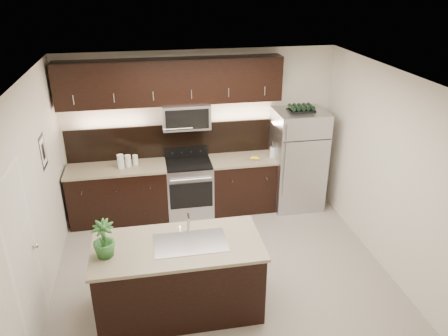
% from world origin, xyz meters
% --- Properties ---
extents(ground, '(4.50, 4.50, 0.00)m').
position_xyz_m(ground, '(0.00, 0.00, 0.00)').
color(ground, gray).
rests_on(ground, ground).
extents(room_walls, '(4.52, 4.02, 2.71)m').
position_xyz_m(room_walls, '(-0.11, -0.04, 1.70)').
color(room_walls, beige).
rests_on(room_walls, ground).
extents(counter_run, '(3.51, 0.65, 0.94)m').
position_xyz_m(counter_run, '(-0.46, 1.69, 0.47)').
color(counter_run, black).
rests_on(counter_run, ground).
extents(upper_fixtures, '(3.49, 0.40, 1.66)m').
position_xyz_m(upper_fixtures, '(-0.43, 1.84, 2.14)').
color(upper_fixtures, black).
rests_on(upper_fixtures, counter_run).
extents(island, '(1.96, 0.96, 0.94)m').
position_xyz_m(island, '(-0.63, -0.65, 0.47)').
color(island, black).
rests_on(island, ground).
extents(sink_faucet, '(0.84, 0.50, 0.28)m').
position_xyz_m(sink_faucet, '(-0.48, -0.64, 0.96)').
color(sink_faucet, silver).
rests_on(sink_faucet, island).
extents(refrigerator, '(0.83, 0.75, 1.72)m').
position_xyz_m(refrigerator, '(1.62, 1.63, 0.86)').
color(refrigerator, '#B2B2B7').
rests_on(refrigerator, ground).
extents(wine_rack, '(0.43, 0.26, 0.10)m').
position_xyz_m(wine_rack, '(1.62, 1.63, 1.77)').
color(wine_rack, black).
rests_on(wine_rack, refrigerator).
extents(plant, '(0.27, 0.27, 0.44)m').
position_xyz_m(plant, '(-1.43, -0.73, 1.16)').
color(plant, '#265823').
rests_on(plant, island).
extents(canisters, '(0.32, 0.20, 0.23)m').
position_xyz_m(canisters, '(-1.24, 1.68, 1.04)').
color(canisters, silver).
rests_on(canisters, counter_run).
extents(french_press, '(0.09, 0.09, 0.27)m').
position_xyz_m(french_press, '(1.17, 1.64, 1.04)').
color(french_press, silver).
rests_on(french_press, counter_run).
extents(bananas, '(0.20, 0.17, 0.05)m').
position_xyz_m(bananas, '(0.82, 1.61, 0.97)').
color(bananas, yellow).
rests_on(bananas, counter_run).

